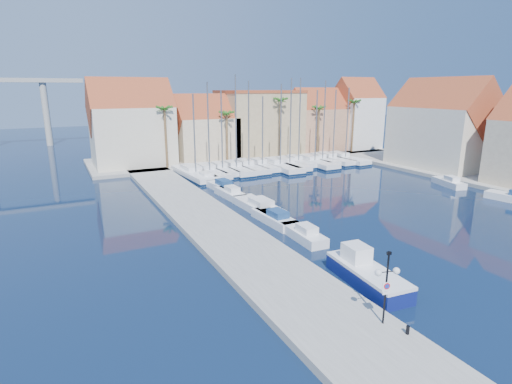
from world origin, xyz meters
TOP-DOWN VIEW (x-y plane):
  - ground at (0.00, 0.00)m, footprint 260.00×260.00m
  - quay_west at (-9.00, 13.50)m, footprint 6.00×77.00m
  - shore_north at (10.00, 48.00)m, footprint 54.00×16.00m
  - shore_east at (32.00, 15.00)m, footprint 12.00×60.00m
  - lamp_post at (-7.00, -4.73)m, footprint 1.32×0.61m
  - bollard at (-6.60, -5.98)m, footprint 0.18×0.18m
  - fishing_boat at (-4.14, -0.22)m, footprint 2.71×6.59m
  - motorboat_west_0 at (-3.36, 8.13)m, footprint 1.86×5.27m
  - motorboat_west_1 at (-3.46, 12.85)m, footprint 2.09×5.88m
  - motorboat_west_2 at (-3.02, 17.17)m, footprint 2.59×7.52m
  - motorboat_west_3 at (-3.53, 23.22)m, footprint 1.98×5.41m
  - motorboat_west_4 at (-3.09, 26.97)m, footprint 2.41×6.16m
  - motorboat_west_5 at (-3.35, 32.38)m, footprint 2.20×6.32m
  - motorboat_west_6 at (-3.83, 38.87)m, footprint 2.29×6.57m
  - motorboat_east_1 at (23.98, 15.55)m, footprint 2.87×5.23m
  - sailboat_0 at (-3.94, 35.29)m, footprint 3.69×11.64m
  - sailboat_1 at (-1.72, 35.66)m, footprint 3.46×10.71m
  - sailboat_2 at (0.52, 36.09)m, footprint 2.47×8.88m
  - sailboat_3 at (2.67, 35.91)m, footprint 2.72×9.85m
  - sailboat_4 at (4.95, 36.43)m, footprint 2.95×10.46m
  - sailboat_5 at (7.24, 36.27)m, footprint 2.52×9.06m
  - sailboat_6 at (9.76, 35.25)m, footprint 3.08×11.34m
  - sailboat_7 at (11.70, 35.53)m, footprint 2.85×10.30m
  - sailboat_8 at (14.03, 36.48)m, footprint 2.39×8.51m
  - sailboat_9 at (16.38, 35.43)m, footprint 3.10×11.10m
  - sailboat_10 at (18.66, 36.28)m, footprint 2.81×8.78m
  - sailboat_11 at (20.71, 36.33)m, footprint 3.21×10.31m
  - sailboat_12 at (22.90, 35.79)m, footprint 3.66×10.85m
  - building_0 at (-10.00, 47.00)m, footprint 12.30×9.00m
  - building_1 at (2.00, 47.00)m, footprint 10.30×8.00m
  - building_2 at (13.00, 48.00)m, footprint 14.20×10.20m
  - building_3 at (25.00, 47.00)m, footprint 10.30×8.00m
  - building_4 at (34.00, 46.00)m, footprint 8.30×8.00m
  - building_6 at (32.00, 24.00)m, footprint 9.00×14.30m
  - palm_0 at (-6.00, 42.00)m, footprint 2.60×2.60m
  - palm_1 at (4.00, 42.00)m, footprint 2.60×2.60m
  - palm_2 at (14.00, 42.00)m, footprint 2.60×2.60m
  - palm_3 at (22.00, 42.00)m, footprint 2.60×2.60m
  - palm_4 at (30.00, 42.00)m, footprint 2.60×2.60m

SIDE VIEW (x-z plane):
  - ground at x=0.00m, z-range 0.00..0.00m
  - quay_west at x=-9.00m, z-range 0.00..0.50m
  - shore_north at x=10.00m, z-range 0.00..0.50m
  - shore_east at x=32.00m, z-range 0.00..0.50m
  - motorboat_west_6 at x=-3.83m, z-range -0.19..1.21m
  - motorboat_west_0 at x=-3.36m, z-range -0.19..1.21m
  - motorboat_west_1 at x=-3.46m, z-range -0.19..1.21m
  - motorboat_west_2 at x=-3.02m, z-range -0.19..1.21m
  - motorboat_west_3 at x=-3.53m, z-range -0.19..1.21m
  - motorboat_west_4 at x=-3.09m, z-range -0.19..1.21m
  - motorboat_west_5 at x=-3.35m, z-range -0.19..1.21m
  - motorboat_east_1 at x=23.98m, z-range -0.19..1.21m
  - sailboat_0 at x=-3.94m, z-range -5.24..6.35m
  - sailboat_9 at x=16.38m, z-range -5.48..6.61m
  - sailboat_6 at x=9.76m, z-range -5.91..7.05m
  - sailboat_12 at x=22.90m, z-range -5.65..6.80m
  - sailboat_11 at x=20.71m, z-range -5.47..6.62m
  - sailboat_5 at x=7.24m, z-range -5.00..6.16m
  - sailboat_1 at x=-1.72m, z-range -6.00..7.17m
  - sailboat_4 at x=4.95m, z-range -6.09..7.27m
  - sailboat_7 at x=11.70m, z-range -6.32..7.52m
  - sailboat_2 at x=0.52m, z-range -5.42..6.61m
  - sailboat_3 at x=2.67m, z-range -6.50..7.72m
  - sailboat_10 at x=18.66m, z-range -6.14..7.40m
  - sailboat_8 at x=14.03m, z-range -6.32..7.60m
  - bollard at x=-6.60m, z-range 0.50..0.95m
  - fishing_boat at x=-4.14m, z-range -0.38..1.87m
  - lamp_post at x=-7.00m, z-range 1.12..5.12m
  - building_1 at x=2.00m, z-range -0.20..10.80m
  - building_3 at x=25.00m, z-range -0.14..11.86m
  - building_2 at x=13.00m, z-range 0.51..12.01m
  - building_6 at x=32.00m, z-range -0.23..13.27m
  - building_0 at x=-10.00m, z-range -0.23..13.27m
  - building_4 at x=34.00m, z-range -0.03..13.97m
  - palm_1 at x=4.00m, z-range 3.56..12.71m
  - palm_3 at x=22.00m, z-range 3.78..13.43m
  - palm_0 at x=-6.00m, z-range 4.00..14.15m
  - palm_4 at x=30.00m, z-range 4.22..14.87m
  - palm_2 at x=14.00m, z-range 4.44..15.59m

